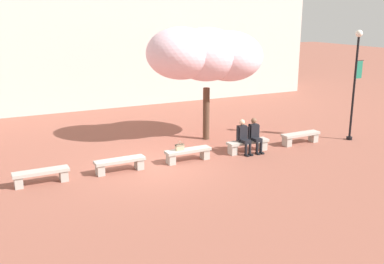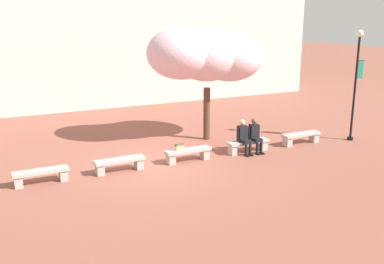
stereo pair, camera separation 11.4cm
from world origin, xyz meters
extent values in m
plane|color=#8E5142|center=(0.00, 0.00, 0.00)|extent=(100.00, 100.00, 0.00)
cube|color=beige|center=(0.00, 12.08, 5.18)|extent=(28.41, 4.00, 10.35)
cube|color=#ADA89E|center=(-3.76, 0.00, 0.40)|extent=(1.69, 0.44, 0.10)
cube|color=#ADA89E|center=(-4.43, -0.01, 0.17)|extent=(0.24, 0.34, 0.35)
cube|color=#ADA89E|center=(-3.08, 0.01, 0.17)|extent=(0.24, 0.34, 0.35)
cube|color=#ADA89E|center=(-1.25, 0.00, 0.40)|extent=(1.69, 0.44, 0.10)
cube|color=#ADA89E|center=(-1.92, -0.01, 0.17)|extent=(0.24, 0.34, 0.35)
cube|color=#ADA89E|center=(-0.58, 0.01, 0.17)|extent=(0.24, 0.34, 0.35)
cube|color=#ADA89E|center=(1.25, 0.00, 0.40)|extent=(1.69, 0.44, 0.10)
cube|color=#ADA89E|center=(0.58, -0.01, 0.17)|extent=(0.24, 0.34, 0.35)
cube|color=#ADA89E|center=(1.92, 0.01, 0.17)|extent=(0.24, 0.34, 0.35)
cube|color=#ADA89E|center=(3.76, 0.00, 0.40)|extent=(1.69, 0.44, 0.10)
cube|color=#ADA89E|center=(3.08, -0.01, 0.17)|extent=(0.24, 0.34, 0.35)
cube|color=#ADA89E|center=(4.43, 0.01, 0.17)|extent=(0.24, 0.34, 0.35)
cube|color=#ADA89E|center=(6.26, 0.00, 0.40)|extent=(1.69, 0.44, 0.10)
cube|color=#ADA89E|center=(5.59, -0.01, 0.17)|extent=(0.24, 0.34, 0.35)
cube|color=#ADA89E|center=(6.93, 0.01, 0.17)|extent=(0.24, 0.34, 0.35)
cube|color=black|center=(3.44, -0.43, 0.03)|extent=(0.12, 0.23, 0.06)
cylinder|color=black|center=(3.44, -0.37, 0.24)|extent=(0.10, 0.10, 0.42)
cube|color=black|center=(3.62, -0.41, 0.03)|extent=(0.12, 0.23, 0.06)
cylinder|color=black|center=(3.62, -0.35, 0.24)|extent=(0.10, 0.10, 0.42)
cube|color=black|center=(3.51, -0.18, 0.51)|extent=(0.31, 0.42, 0.12)
cube|color=black|center=(3.50, 0.04, 0.78)|extent=(0.36, 0.25, 0.54)
sphere|color=beige|center=(3.50, 0.04, 1.19)|extent=(0.21, 0.21, 0.21)
cylinder|color=black|center=(3.29, 0.00, 0.74)|extent=(0.09, 0.09, 0.50)
cylinder|color=black|center=(3.71, 0.04, 0.74)|extent=(0.09, 0.09, 0.50)
cube|color=black|center=(3.93, -0.42, 0.03)|extent=(0.10, 0.22, 0.06)
cylinder|color=black|center=(3.93, -0.36, 0.24)|extent=(0.10, 0.10, 0.42)
cube|color=black|center=(4.11, -0.42, 0.03)|extent=(0.10, 0.22, 0.06)
cylinder|color=black|center=(4.11, -0.36, 0.24)|extent=(0.10, 0.10, 0.42)
cube|color=black|center=(4.02, -0.18, 0.51)|extent=(0.28, 0.40, 0.12)
cube|color=black|center=(4.01, 0.04, 0.78)|extent=(0.34, 0.22, 0.54)
sphere|color=brown|center=(4.01, 0.04, 1.19)|extent=(0.21, 0.21, 0.21)
cylinder|color=black|center=(3.80, 0.02, 0.74)|extent=(0.09, 0.09, 0.50)
cylinder|color=black|center=(4.22, 0.02, 0.74)|extent=(0.09, 0.09, 0.50)
cube|color=tan|center=(0.92, 0.00, 0.56)|extent=(0.30, 0.14, 0.22)
cube|color=gray|center=(0.92, -0.01, 0.65)|extent=(0.30, 0.15, 0.04)
torus|color=#807259|center=(0.92, 0.00, 0.72)|extent=(0.14, 0.02, 0.14)
cylinder|color=#513828|center=(3.17, 2.29, 1.08)|extent=(0.27, 0.27, 2.16)
ellipsoid|color=#F4CCDB|center=(3.17, 2.29, 3.50)|extent=(2.84, 2.66, 2.13)
ellipsoid|color=#F4CCDB|center=(2.10, 2.44, 3.58)|extent=(2.72, 2.80, 2.04)
ellipsoid|color=#F4CCDB|center=(4.24, 2.38, 3.39)|extent=(2.73, 2.93, 2.05)
cylinder|color=black|center=(8.50, -0.40, 0.06)|extent=(0.24, 0.24, 0.12)
cylinder|color=black|center=(8.50, -0.40, 2.09)|extent=(0.09, 0.09, 4.19)
sphere|color=white|center=(8.50, -0.40, 4.33)|extent=(0.28, 0.28, 0.28)
cylinder|color=black|center=(8.70, -0.40, 3.27)|extent=(0.40, 0.02, 0.02)
cube|color=#1E7056|center=(8.70, -0.40, 2.90)|extent=(0.30, 0.02, 0.70)
camera|label=1|loc=(-5.26, -13.69, 5.14)|focal=42.00mm
camera|label=2|loc=(-5.16, -13.74, 5.14)|focal=42.00mm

